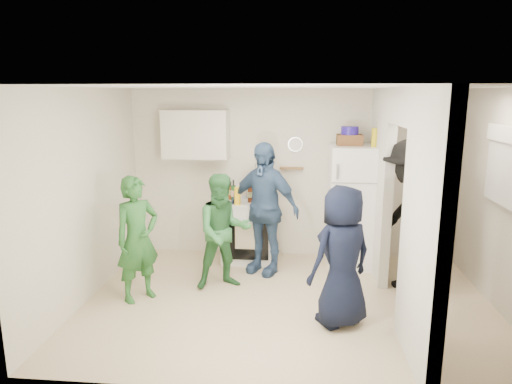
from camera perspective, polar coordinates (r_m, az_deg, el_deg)
floor at (r=5.60m, az=3.93°, el=-13.58°), size 4.80×4.80×0.00m
wall_back at (r=6.84m, az=4.45°, el=2.23°), size 4.80×0.00×4.80m
wall_front at (r=3.54m, az=3.51°, el=-7.31°), size 4.80×0.00×4.80m
wall_left at (r=5.74m, az=-20.55°, el=-0.45°), size 0.00×3.40×3.40m
wall_right at (r=5.67m, az=29.20°, el=-1.41°), size 0.00×3.40×3.40m
ceiling at (r=5.04m, az=4.36°, el=12.95°), size 4.80×4.80×0.00m
partition_pier_back at (r=6.35m, az=15.26°, el=1.05°), size 0.12×1.20×2.50m
partition_pier_front at (r=4.26m, az=20.21°, el=-4.69°), size 0.12×1.20×2.50m
partition_header at (r=5.16m, az=17.98°, el=10.16°), size 0.12×1.00×0.40m
stove at (r=6.75m, az=-1.03°, el=-4.88°), size 0.75×0.63×0.90m
upper_cabinet at (r=6.75m, az=-7.55°, el=7.16°), size 0.95×0.34×0.70m
fridge at (r=6.62m, az=12.16°, el=-1.78°), size 0.71×0.69×1.73m
wicker_basket at (r=6.50m, az=11.60°, el=6.40°), size 0.35×0.25×0.15m
blue_bowl at (r=6.49m, az=11.65°, el=7.54°), size 0.24×0.24×0.11m
yellow_cup_stack_top at (r=6.39m, az=14.64°, el=6.61°), size 0.09×0.09×0.25m
wall_clock at (r=6.76m, az=4.94°, el=5.95°), size 0.22×0.02×0.22m
spice_shelf at (r=6.78m, az=4.46°, el=2.99°), size 0.35×0.08×0.03m
nook_window at (r=5.77m, az=28.64°, el=2.92°), size 0.03×0.70×0.80m
nook_window_frame at (r=5.76m, az=28.51°, el=2.93°), size 0.04×0.76×0.86m
nook_valance at (r=5.72m, az=28.63°, el=6.40°), size 0.04×0.82×0.18m
yellow_cup_stack_stove at (r=6.40m, az=-2.34°, el=-0.50°), size 0.09×0.09×0.25m
red_cup at (r=6.40m, az=0.71°, el=-1.09°), size 0.09×0.09×0.12m
person_green_left at (r=5.58m, az=-14.59°, el=-5.70°), size 0.63×0.65×1.51m
person_green_center at (r=5.76m, az=-4.07°, el=-4.96°), size 0.87×0.78×1.47m
person_denim at (r=6.20m, az=0.94°, el=-2.05°), size 1.15×0.88×1.81m
person_navy at (r=4.91m, az=10.69°, el=-7.94°), size 0.89×0.81×1.52m
person_nook at (r=5.88m, az=18.49°, el=-2.98°), size 0.83×1.30×1.91m
bottle_a at (r=6.73m, az=-3.20°, el=0.20°), size 0.07×0.07×0.27m
bottle_b at (r=6.54m, az=-2.83°, el=0.12°), size 0.07×0.07×0.33m
bottle_c at (r=6.76m, az=-1.48°, el=0.17°), size 0.07×0.07×0.25m
bottle_d at (r=6.54m, az=-0.77°, el=-0.07°), size 0.06×0.06×0.29m
bottle_e at (r=6.77m, az=0.11°, el=0.20°), size 0.06×0.06×0.25m
bottle_f at (r=6.61m, az=0.38°, el=-0.12°), size 0.06×0.06×0.24m
bottle_g at (r=6.70m, az=1.44°, el=0.12°), size 0.07×0.07×0.26m
bottle_h at (r=6.52m, az=-3.86°, el=-0.11°), size 0.06×0.06×0.29m
bottle_i at (r=6.69m, az=-0.37°, el=0.19°), size 0.07×0.07×0.28m
bottle_j at (r=6.47m, az=1.38°, el=-0.34°), size 0.07×0.07×0.26m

